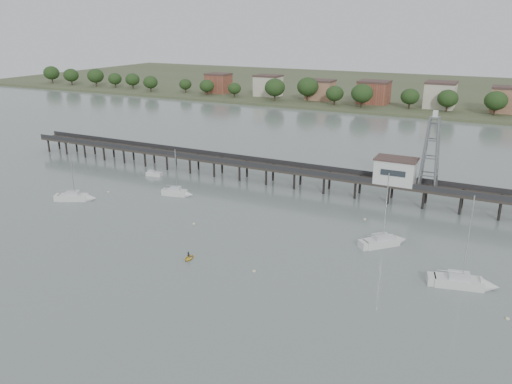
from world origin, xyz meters
TOP-DOWN VIEW (x-y plane):
  - ground_plane at (0.00, 0.00)m, footprint 500.00×500.00m
  - pier at (0.00, 60.00)m, footprint 150.00×5.00m
  - pier_building at (25.00, 60.00)m, footprint 8.40×5.40m
  - lattice_tower at (31.50, 60.00)m, footprint 3.20×3.20m
  - sailboat_b at (-16.90, 42.83)m, footprint 6.60×3.17m
  - sailboat_d at (42.33, 28.59)m, footprint 9.12×4.49m
  - sailboat_c at (28.80, 37.74)m, footprint 7.32×7.42m
  - sailboat_a at (-34.14, 31.01)m, footprint 8.08×5.56m
  - white_tender at (-31.08, 52.37)m, footprint 4.09×2.23m
  - yellow_dinghy at (1.94, 18.25)m, footprint 1.67×0.68m
  - dinghy_occupant at (1.94, 18.25)m, footprint 0.71×1.17m
  - mooring_buoys at (9.07, 31.40)m, footprint 80.24×28.61m
  - far_shore at (0.36, 239.58)m, footprint 500.00×170.00m

SIDE VIEW (x-z plane):
  - ground_plane at x=0.00m, z-range 0.00..0.00m
  - yellow_dinghy at x=1.94m, z-range -1.13..1.13m
  - dinghy_occupant at x=1.94m, z-range -0.13..0.13m
  - mooring_buoys at x=9.07m, z-range -0.12..0.28m
  - white_tender at x=-31.08m, z-range -0.29..1.22m
  - sailboat_d at x=42.33m, z-range -6.58..7.86m
  - sailboat_c at x=28.80m, z-range -6.04..7.32m
  - sailboat_a at x=-34.14m, z-range -5.89..7.17m
  - sailboat_b at x=-16.90m, z-range -4.69..6.00m
  - far_shore at x=0.36m, z-range -4.25..6.15m
  - pier at x=0.00m, z-range 1.04..6.54m
  - pier_building at x=25.00m, z-range 4.02..9.32m
  - lattice_tower at x=31.50m, z-range 3.35..18.85m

